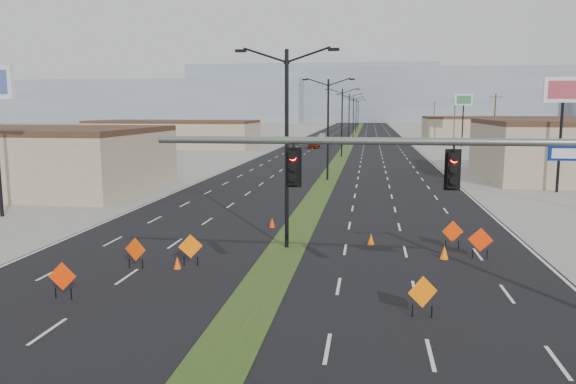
# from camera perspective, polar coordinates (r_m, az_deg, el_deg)

# --- Properties ---
(ground) EXTENTS (600.00, 600.00, 0.00)m
(ground) POSITION_cam_1_polar(r_m,az_deg,el_deg) (17.87, -5.96, -15.03)
(ground) COLOR gray
(ground) RESTS_ON ground
(road_surface) EXTENTS (25.00, 400.00, 0.02)m
(road_surface) POSITION_cam_1_polar(r_m,az_deg,el_deg) (116.16, 6.25, 4.89)
(road_surface) COLOR black
(road_surface) RESTS_ON ground
(median_strip) EXTENTS (2.00, 400.00, 0.04)m
(median_strip) POSITION_cam_1_polar(r_m,az_deg,el_deg) (116.16, 6.25, 4.89)
(median_strip) COLOR #2C3F16
(median_strip) RESTS_ON ground
(building_sw_far) EXTENTS (30.00, 14.00, 4.50)m
(building_sw_far) POSITION_cam_1_polar(r_m,az_deg,el_deg) (107.25, -11.47, 5.68)
(building_sw_far) COLOR tan
(building_sw_far) RESTS_ON ground
(building_se_far) EXTENTS (44.00, 16.00, 5.00)m
(building_se_far) POSITION_cam_1_polar(r_m,az_deg,el_deg) (130.43, 23.45, 5.73)
(building_se_far) COLOR tan
(building_se_far) RESTS_ON ground
(mesa_west) EXTENTS (180.00, 50.00, 22.00)m
(mesa_west) POSITION_cam_1_polar(r_m,az_deg,el_deg) (320.87, -14.66, 8.87)
(mesa_west) COLOR gray
(mesa_west) RESTS_ON ground
(mesa_center) EXTENTS (220.00, 50.00, 28.00)m
(mesa_center) POSITION_cam_1_polar(r_m,az_deg,el_deg) (317.98, 14.96, 9.41)
(mesa_center) COLOR gray
(mesa_center) RESTS_ON ground
(mesa_backdrop) EXTENTS (140.00, 50.00, 32.00)m
(mesa_backdrop) POSITION_cam_1_polar(r_m,az_deg,el_deg) (337.71, 2.51, 9.95)
(mesa_backdrop) COLOR gray
(mesa_backdrop) RESTS_ON ground
(signal_mast) EXTENTS (16.30, 0.60, 8.00)m
(signal_mast) POSITION_cam_1_polar(r_m,az_deg,el_deg) (18.56, 22.04, 0.67)
(signal_mast) COLOR slate
(signal_mast) RESTS_ON ground
(streetlight_0) EXTENTS (5.15, 0.24, 10.02)m
(streetlight_0) POSITION_cam_1_polar(r_m,az_deg,el_deg) (28.22, -0.13, 5.02)
(streetlight_0) COLOR black
(streetlight_0) RESTS_ON ground
(streetlight_1) EXTENTS (5.15, 0.24, 10.02)m
(streetlight_1) POSITION_cam_1_polar(r_m,az_deg,el_deg) (56.05, 4.08, 6.70)
(streetlight_1) COLOR black
(streetlight_1) RESTS_ON ground
(streetlight_2) EXTENTS (5.15, 0.24, 10.02)m
(streetlight_2) POSITION_cam_1_polar(r_m,az_deg,el_deg) (83.99, 5.51, 7.26)
(streetlight_2) COLOR black
(streetlight_2) RESTS_ON ground
(streetlight_3) EXTENTS (5.15, 0.24, 10.02)m
(streetlight_3) POSITION_cam_1_polar(r_m,az_deg,el_deg) (111.96, 6.22, 7.53)
(streetlight_3) COLOR black
(streetlight_3) RESTS_ON ground
(streetlight_4) EXTENTS (5.15, 0.24, 10.02)m
(streetlight_4) POSITION_cam_1_polar(r_m,az_deg,el_deg) (139.94, 6.65, 7.70)
(streetlight_4) COLOR black
(streetlight_4) RESTS_ON ground
(streetlight_5) EXTENTS (5.15, 0.24, 10.02)m
(streetlight_5) POSITION_cam_1_polar(r_m,az_deg,el_deg) (167.93, 6.93, 7.81)
(streetlight_5) COLOR black
(streetlight_5) RESTS_ON ground
(streetlight_6) EXTENTS (5.15, 0.24, 10.02)m
(streetlight_6) POSITION_cam_1_polar(r_m,az_deg,el_deg) (195.92, 7.14, 7.89)
(streetlight_6) COLOR black
(streetlight_6) RESTS_ON ground
(utility_pole_1) EXTENTS (1.60, 0.20, 9.00)m
(utility_pole_1) POSITION_cam_1_polar(r_m,az_deg,el_deg) (77.55, 20.21, 6.14)
(utility_pole_1) COLOR #4C3823
(utility_pole_1) RESTS_ON ground
(utility_pole_2) EXTENTS (1.60, 0.20, 9.00)m
(utility_pole_2) POSITION_cam_1_polar(r_m,az_deg,el_deg) (112.03, 16.54, 6.86)
(utility_pole_2) COLOR #4C3823
(utility_pole_2) RESTS_ON ground
(utility_pole_3) EXTENTS (1.60, 0.20, 9.00)m
(utility_pole_3) POSITION_cam_1_polar(r_m,az_deg,el_deg) (146.75, 14.60, 7.23)
(utility_pole_3) COLOR #4C3823
(utility_pole_3) RESTS_ON ground
(car_left) EXTENTS (1.96, 4.84, 1.65)m
(car_left) POSITION_cam_1_polar(r_m,az_deg,el_deg) (103.16, 2.66, 4.95)
(car_left) COLOR maroon
(car_left) RESTS_ON ground
(car_mid) EXTENTS (1.65, 4.00, 1.29)m
(car_mid) POSITION_cam_1_polar(r_m,az_deg,el_deg) (120.18, 8.48, 5.27)
(car_mid) COLOR black
(car_mid) RESTS_ON ground
(car_far) EXTENTS (2.15, 4.61, 1.30)m
(car_far) POSITION_cam_1_polar(r_m,az_deg,el_deg) (134.36, 3.48, 5.68)
(car_far) COLOR #B5BAC0
(car_far) RESTS_ON ground
(construction_sign_0) EXTENTS (1.08, 0.11, 1.44)m
(construction_sign_0) POSITION_cam_1_polar(r_m,az_deg,el_deg) (22.87, -21.94, -8.09)
(construction_sign_0) COLOR #EC3304
(construction_sign_0) RESTS_ON ground
(construction_sign_1) EXTENTS (1.04, 0.26, 1.41)m
(construction_sign_1) POSITION_cam_1_polar(r_m,az_deg,el_deg) (26.11, -15.24, -5.78)
(construction_sign_1) COLOR #DC3B04
(construction_sign_1) RESTS_ON ground
(construction_sign_2) EXTENTS (1.02, 0.50, 1.47)m
(construction_sign_2) POSITION_cam_1_polar(r_m,az_deg,el_deg) (26.00, -9.87, -5.59)
(construction_sign_2) COLOR #F56805
(construction_sign_2) RESTS_ON ground
(construction_sign_3) EXTENTS (1.03, 0.50, 1.48)m
(construction_sign_3) POSITION_cam_1_polar(r_m,az_deg,el_deg) (19.96, 13.52, -10.00)
(construction_sign_3) COLOR orange
(construction_sign_3) RESTS_ON ground
(construction_sign_4) EXTENTS (1.13, 0.23, 1.52)m
(construction_sign_4) POSITION_cam_1_polar(r_m,az_deg,el_deg) (28.24, 18.97, -4.73)
(construction_sign_4) COLOR #FB3205
(construction_sign_4) RESTS_ON ground
(construction_sign_5) EXTENTS (1.09, 0.29, 1.47)m
(construction_sign_5) POSITION_cam_1_polar(r_m,az_deg,el_deg) (29.85, 16.37, -3.98)
(construction_sign_5) COLOR red
(construction_sign_5) RESTS_ON ground
(cone_0) EXTENTS (0.45, 0.45, 0.58)m
(cone_0) POSITION_cam_1_polar(r_m,az_deg,el_deg) (25.74, -11.18, -7.07)
(cone_0) COLOR #F65005
(cone_0) RESTS_ON ground
(cone_1) EXTENTS (0.39, 0.39, 0.62)m
(cone_1) POSITION_cam_1_polar(r_m,az_deg,el_deg) (29.94, 8.43, -4.76)
(cone_1) COLOR #DF5F04
(cone_1) RESTS_ON ground
(cone_2) EXTENTS (0.51, 0.51, 0.68)m
(cone_2) POSITION_cam_1_polar(r_m,az_deg,el_deg) (27.85, 15.59, -5.92)
(cone_2) COLOR #FF6705
(cone_2) RESTS_ON ground
(cone_3) EXTENTS (0.43, 0.43, 0.62)m
(cone_3) POSITION_cam_1_polar(r_m,az_deg,el_deg) (33.87, -1.64, -3.13)
(cone_3) COLOR #F03605
(cone_3) RESTS_ON ground
(pole_sign_east_near) EXTENTS (3.20, 0.56, 9.76)m
(pole_sign_east_near) POSITION_cam_1_polar(r_m,az_deg,el_deg) (53.13, 26.18, 8.53)
(pole_sign_east_near) COLOR black
(pole_sign_east_near) RESTS_ON ground
(pole_sign_east_far) EXTENTS (3.23, 0.93, 9.88)m
(pole_sign_east_far) POSITION_cam_1_polar(r_m,az_deg,el_deg) (111.60, 17.41, 8.57)
(pole_sign_east_far) COLOR black
(pole_sign_east_far) RESTS_ON ground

